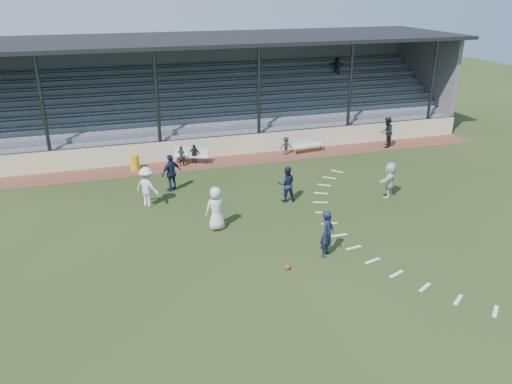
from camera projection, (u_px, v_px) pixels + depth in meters
ground at (274, 245)px, 19.91m from camera, size 90.00×90.00×0.00m
cinder_track at (216, 162)px, 29.17m from camera, size 34.00×2.00×0.02m
retaining_wall at (212, 147)px, 29.87m from camera, size 34.00×0.18×1.20m
bench_left at (191, 154)px, 28.84m from camera, size 2.00×1.18×0.95m
bench_right at (308, 143)px, 30.73m from camera, size 2.03×0.70×0.95m
trash_bin at (135, 162)px, 27.84m from camera, size 0.52×0.52×0.83m
football at (288, 267)px, 18.16m from camera, size 0.20×0.20×0.20m
player_white_lead at (216, 208)px, 20.87m from camera, size 1.01×0.73×1.90m
player_navy_lead at (327, 233)px, 18.81m from camera, size 0.80×0.80×1.87m
player_navy_mid at (287, 184)px, 23.64m from camera, size 0.93×0.78×1.74m
player_white_wing at (147, 187)px, 23.08m from camera, size 1.38×1.37×1.92m
player_navy_wing at (171, 173)px, 24.83m from camera, size 1.20×0.94×1.90m
player_white_back at (390, 180)px, 24.14m from camera, size 1.60×1.45×1.77m
official at (387, 132)px, 31.52m from camera, size 1.16×1.19×1.93m
sub_left_near at (181, 156)px, 28.31m from camera, size 0.52×0.44×1.20m
sub_left_far at (194, 154)px, 28.77m from camera, size 0.72×0.48×1.13m
sub_right at (286, 146)px, 30.29m from camera, size 0.71×0.43×1.08m
grandstand at (196, 104)px, 33.42m from camera, size 34.60×9.00×6.61m
penalty_arc at (367, 231)px, 21.03m from camera, size 3.89×14.63×0.01m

